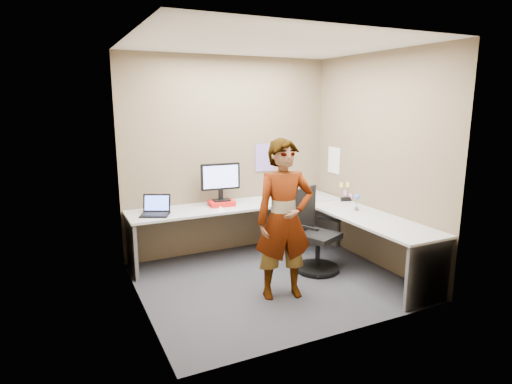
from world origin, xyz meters
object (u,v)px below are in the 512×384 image
office_chair (314,238)px  person (284,220)px  monitor (221,179)px  desk (288,221)px

office_chair → person: size_ratio=0.60×
monitor → person: person is taller
office_chair → monitor: bearing=109.9°
desk → office_chair: 0.39m
desk → monitor: (-0.67, 0.64, 0.50)m
office_chair → person: bearing=-169.6°
monitor → office_chair: size_ratio=0.51×
monitor → person: (0.19, -1.40, -0.23)m
desk → office_chair: size_ratio=2.89×
monitor → person: 1.43m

